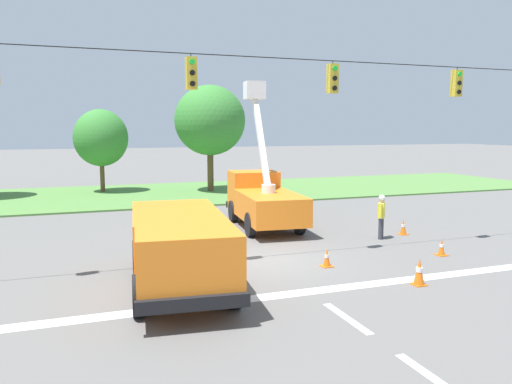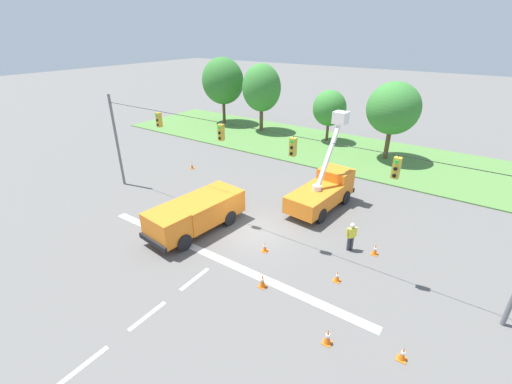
{
  "view_description": "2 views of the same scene",
  "coord_description": "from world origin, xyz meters",
  "px_view_note": "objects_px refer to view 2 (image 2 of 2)",
  "views": [
    {
      "loc": [
        -5.76,
        -15.08,
        4.37
      ],
      "look_at": [
        0.03,
        0.94,
        2.19
      ],
      "focal_mm": 35.0,
      "sensor_mm": 36.0,
      "label": 1
    },
    {
      "loc": [
        10.38,
        -14.94,
        11.52
      ],
      "look_at": [
        -1.6,
        2.46,
        1.39
      ],
      "focal_mm": 24.0,
      "sensor_mm": 36.0,
      "label": 2
    }
  ],
  "objects_px": {
    "traffic_cone_foreground_left": "(375,250)",
    "traffic_cone_near_bucket": "(192,165)",
    "tree_centre": "(329,108)",
    "traffic_cone_lane_edge_a": "(328,337)",
    "utility_truck_bucket_lift": "(323,189)",
    "traffic_cone_mid_right": "(263,280)",
    "traffic_cone_foreground_right": "(265,247)",
    "tree_east": "(393,108)",
    "tree_far_west": "(223,81)",
    "traffic_cone_far_left": "(403,354)",
    "utility_truck_support_near": "(196,213)",
    "traffic_cone_lane_edge_b": "(337,276)",
    "tree_west": "(261,88)",
    "road_worker": "(351,235)"
  },
  "relations": [
    {
      "from": "road_worker",
      "to": "traffic_cone_lane_edge_b",
      "type": "distance_m",
      "value": 3.09
    },
    {
      "from": "road_worker",
      "to": "traffic_cone_mid_right",
      "type": "relative_size",
      "value": 2.25
    },
    {
      "from": "utility_truck_bucket_lift",
      "to": "road_worker",
      "type": "relative_size",
      "value": 3.69
    },
    {
      "from": "utility_truck_support_near",
      "to": "tree_far_west",
      "type": "bearing_deg",
      "value": 125.65
    },
    {
      "from": "traffic_cone_far_left",
      "to": "traffic_cone_foreground_right",
      "type": "bearing_deg",
      "value": 160.26
    },
    {
      "from": "utility_truck_support_near",
      "to": "traffic_cone_near_bucket",
      "type": "distance_m",
      "value": 10.71
    },
    {
      "from": "utility_truck_bucket_lift",
      "to": "traffic_cone_foreground_right",
      "type": "distance_m",
      "value": 6.95
    },
    {
      "from": "utility_truck_support_near",
      "to": "traffic_cone_lane_edge_a",
      "type": "xyz_separation_m",
      "value": [
        10.36,
        -3.4,
        -0.85
      ]
    },
    {
      "from": "traffic_cone_foreground_right",
      "to": "traffic_cone_far_left",
      "type": "distance_m",
      "value": 8.75
    },
    {
      "from": "tree_centre",
      "to": "traffic_cone_near_bucket",
      "type": "relative_size",
      "value": 9.02
    },
    {
      "from": "traffic_cone_lane_edge_a",
      "to": "traffic_cone_far_left",
      "type": "height_order",
      "value": "traffic_cone_lane_edge_a"
    },
    {
      "from": "utility_truck_bucket_lift",
      "to": "road_worker",
      "type": "xyz_separation_m",
      "value": [
        3.55,
        -3.97,
        -0.35
      ]
    },
    {
      "from": "road_worker",
      "to": "traffic_cone_far_left",
      "type": "relative_size",
      "value": 2.79
    },
    {
      "from": "utility_truck_bucket_lift",
      "to": "road_worker",
      "type": "height_order",
      "value": "utility_truck_bucket_lift"
    },
    {
      "from": "traffic_cone_foreground_left",
      "to": "traffic_cone_foreground_right",
      "type": "bearing_deg",
      "value": -148.37
    },
    {
      "from": "road_worker",
      "to": "traffic_cone_foreground_left",
      "type": "xyz_separation_m",
      "value": [
        1.33,
        0.37,
        -0.69
      ]
    },
    {
      "from": "utility_truck_support_near",
      "to": "traffic_cone_mid_right",
      "type": "distance_m",
      "value": 6.73
    },
    {
      "from": "road_worker",
      "to": "tree_far_west",
      "type": "bearing_deg",
      "value": 142.85
    },
    {
      "from": "tree_west",
      "to": "utility_truck_support_near",
      "type": "height_order",
      "value": "tree_west"
    },
    {
      "from": "tree_centre",
      "to": "traffic_cone_foreground_right",
      "type": "bearing_deg",
      "value": -74.99
    },
    {
      "from": "tree_east",
      "to": "traffic_cone_far_left",
      "type": "relative_size",
      "value": 11.49
    },
    {
      "from": "traffic_cone_lane_edge_a",
      "to": "traffic_cone_foreground_right",
      "type": "bearing_deg",
      "value": 145.05
    },
    {
      "from": "tree_far_west",
      "to": "tree_centre",
      "type": "relative_size",
      "value": 1.47
    },
    {
      "from": "tree_east",
      "to": "road_worker",
      "type": "height_order",
      "value": "tree_east"
    },
    {
      "from": "utility_truck_bucket_lift",
      "to": "road_worker",
      "type": "bearing_deg",
      "value": -48.24
    },
    {
      "from": "tree_west",
      "to": "traffic_cone_mid_right",
      "type": "distance_m",
      "value": 28.68
    },
    {
      "from": "traffic_cone_foreground_right",
      "to": "traffic_cone_lane_edge_a",
      "type": "relative_size",
      "value": 0.81
    },
    {
      "from": "tree_centre",
      "to": "traffic_cone_far_left",
      "type": "distance_m",
      "value": 28.32
    },
    {
      "from": "traffic_cone_lane_edge_b",
      "to": "traffic_cone_lane_edge_a",
      "type": "bearing_deg",
      "value": -73.16
    },
    {
      "from": "tree_centre",
      "to": "traffic_cone_mid_right",
      "type": "distance_m",
      "value": 25.31
    },
    {
      "from": "traffic_cone_lane_edge_a",
      "to": "traffic_cone_foreground_left",
      "type": "bearing_deg",
      "value": 92.26
    },
    {
      "from": "tree_west",
      "to": "tree_east",
      "type": "bearing_deg",
      "value": -5.52
    },
    {
      "from": "utility_truck_bucket_lift",
      "to": "traffic_cone_mid_right",
      "type": "relative_size",
      "value": 8.31
    },
    {
      "from": "tree_west",
      "to": "traffic_cone_near_bucket",
      "type": "xyz_separation_m",
      "value": [
        1.77,
        -13.96,
        -4.88
      ]
    },
    {
      "from": "utility_truck_bucket_lift",
      "to": "traffic_cone_lane_edge_b",
      "type": "relative_size",
      "value": 10.86
    },
    {
      "from": "tree_west",
      "to": "utility_truck_bucket_lift",
      "type": "distance_m",
      "value": 20.64
    },
    {
      "from": "tree_east",
      "to": "utility_truck_support_near",
      "type": "bearing_deg",
      "value": -107.0
    },
    {
      "from": "tree_east",
      "to": "traffic_cone_lane_edge_b",
      "type": "xyz_separation_m",
      "value": [
        3.13,
        -19.5,
        -4.62
      ]
    },
    {
      "from": "utility_truck_bucket_lift",
      "to": "traffic_cone_foreground_left",
      "type": "distance_m",
      "value": 6.15
    },
    {
      "from": "traffic_cone_foreground_right",
      "to": "tree_east",
      "type": "bearing_deg",
      "value": 86.22
    },
    {
      "from": "utility_truck_bucket_lift",
      "to": "traffic_cone_mid_right",
      "type": "xyz_separation_m",
      "value": [
        1.15,
        -9.42,
        -0.96
      ]
    },
    {
      "from": "traffic_cone_foreground_left",
      "to": "traffic_cone_far_left",
      "type": "height_order",
      "value": "traffic_cone_foreground_left"
    },
    {
      "from": "tree_centre",
      "to": "traffic_cone_lane_edge_a",
      "type": "height_order",
      "value": "tree_centre"
    },
    {
      "from": "traffic_cone_mid_right",
      "to": "traffic_cone_lane_edge_a",
      "type": "distance_m",
      "value": 4.22
    },
    {
      "from": "road_worker",
      "to": "traffic_cone_mid_right",
      "type": "height_order",
      "value": "road_worker"
    },
    {
      "from": "tree_far_west",
      "to": "tree_west",
      "type": "height_order",
      "value": "tree_far_west"
    },
    {
      "from": "traffic_cone_near_bucket",
      "to": "tree_east",
      "type": "bearing_deg",
      "value": 42.21
    },
    {
      "from": "tree_west",
      "to": "road_worker",
      "type": "relative_size",
      "value": 4.48
    },
    {
      "from": "road_worker",
      "to": "traffic_cone_near_bucket",
      "type": "bearing_deg",
      "value": 166.06
    },
    {
      "from": "traffic_cone_foreground_left",
      "to": "traffic_cone_near_bucket",
      "type": "relative_size",
      "value": 1.03
    }
  ]
}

